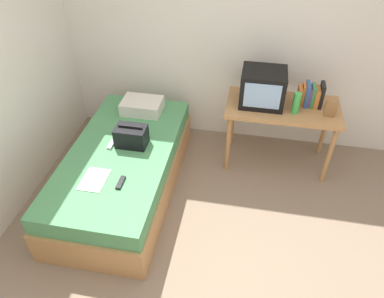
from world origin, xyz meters
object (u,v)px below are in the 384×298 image
object	(u,v)px
tv	(263,87)
remote_silver	(111,144)
desk	(282,113)
magazine	(94,180)
remote_dark	(121,183)
bed	(124,170)
pillow	(142,106)
handbag	(131,136)
picture_frame	(331,109)
water_bottle	(296,103)
book_row	(311,95)

from	to	relation	value
tv	remote_silver	xyz separation A→B (m)	(-1.40, -0.71, -0.39)
desk	magazine	distance (m)	2.00
desk	remote_dark	world-z (taller)	desk
bed	magazine	world-z (taller)	magazine
pillow	remote_silver	xyz separation A→B (m)	(-0.13, -0.64, -0.06)
bed	handbag	size ratio (longest dim) A/B	6.67
desk	remote_silver	xyz separation A→B (m)	(-1.63, -0.69, -0.11)
magazine	picture_frame	bearing A→B (deg)	27.50
desk	water_bottle	xyz separation A→B (m)	(0.11, -0.11, 0.21)
handbag	desk	bearing A→B (deg)	24.01
pillow	handbag	size ratio (longest dim) A/B	1.45
picture_frame	remote_dark	distance (m)	2.11
water_bottle	remote_silver	bearing A→B (deg)	-161.55
desk	magazine	xyz separation A→B (m)	(-1.61, -1.18, -0.12)
bed	desk	bearing A→B (deg)	26.13
tv	water_bottle	world-z (taller)	tv
tv	book_row	world-z (taller)	tv
picture_frame	handbag	distance (m)	1.95
magazine	remote_silver	xyz separation A→B (m)	(-0.03, 0.49, 0.01)
handbag	remote_silver	distance (m)	0.22
picture_frame	remote_silver	xyz separation A→B (m)	(-2.07, -0.57, -0.29)
book_row	pillow	bearing A→B (deg)	-176.15
water_bottle	remote_silver	world-z (taller)	water_bottle
water_bottle	book_row	bearing A→B (deg)	50.71
picture_frame	pillow	world-z (taller)	picture_frame
bed	remote_silver	xyz separation A→B (m)	(-0.11, 0.06, 0.28)
book_row	desk	bearing A→B (deg)	-164.96
book_row	magazine	xyz separation A→B (m)	(-1.86, -1.25, -0.32)
tv	picture_frame	bearing A→B (deg)	-11.38
handbag	bed	bearing A→B (deg)	-129.28
tv	pillow	bearing A→B (deg)	-177.07
tv	picture_frame	size ratio (longest dim) A/B	2.63
book_row	remote_dark	xyz separation A→B (m)	(-1.62, -1.25, -0.32)
picture_frame	magazine	xyz separation A→B (m)	(-2.04, -1.06, -0.30)
handbag	remote_silver	xyz separation A→B (m)	(-0.20, -0.05, -0.09)
water_bottle	book_row	distance (m)	0.23
water_bottle	magazine	size ratio (longest dim) A/B	0.77
desk	picture_frame	bearing A→B (deg)	-15.34
bed	remote_silver	bearing A→B (deg)	153.49
bed	remote_dark	world-z (taller)	remote_dark
pillow	remote_dark	world-z (taller)	pillow
water_bottle	handbag	distance (m)	1.65
picture_frame	tv	bearing A→B (deg)	168.62
remote_dark	book_row	bearing A→B (deg)	37.69
tv	water_bottle	bearing A→B (deg)	-20.28
desk	water_bottle	bearing A→B (deg)	-45.81
bed	tv	world-z (taller)	tv
picture_frame	handbag	world-z (taller)	picture_frame
remote_silver	pillow	bearing A→B (deg)	78.70
pillow	magazine	world-z (taller)	pillow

